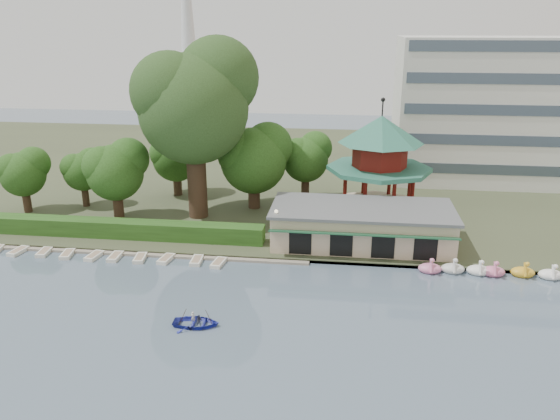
% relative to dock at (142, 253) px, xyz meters
% --- Properties ---
extents(ground_plane, '(220.00, 220.00, 0.00)m').
position_rel_dock_xyz_m(ground_plane, '(12.00, -17.20, -0.12)').
color(ground_plane, slate).
rests_on(ground_plane, ground).
extents(shore, '(220.00, 70.00, 0.40)m').
position_rel_dock_xyz_m(shore, '(12.00, 34.80, 0.08)').
color(shore, '#424930').
rests_on(shore, ground).
extents(embankment, '(220.00, 0.60, 0.30)m').
position_rel_dock_xyz_m(embankment, '(12.00, 0.10, 0.03)').
color(embankment, gray).
rests_on(embankment, ground).
extents(dock, '(34.00, 1.60, 0.24)m').
position_rel_dock_xyz_m(dock, '(0.00, 0.00, 0.00)').
color(dock, gray).
rests_on(dock, ground).
extents(boathouse, '(18.60, 9.39, 3.90)m').
position_rel_dock_xyz_m(boathouse, '(22.00, 4.77, 2.25)').
color(boathouse, '#CEB395').
rests_on(boathouse, shore).
extents(pavilion, '(12.40, 12.40, 13.50)m').
position_rel_dock_xyz_m(pavilion, '(24.00, 14.80, 7.36)').
color(pavilion, '#CEB395').
rests_on(pavilion, shore).
extents(office_building, '(38.00, 18.00, 20.00)m').
position_rel_dock_xyz_m(office_building, '(44.67, 31.80, 9.61)').
color(office_building, silver).
rests_on(office_building, shore).
extents(hedge, '(30.00, 2.00, 1.80)m').
position_rel_dock_xyz_m(hedge, '(-3.00, 3.30, 1.18)').
color(hedge, '#2A541B').
rests_on(hedge, shore).
extents(lamp_post, '(0.36, 0.36, 4.28)m').
position_rel_dock_xyz_m(lamp_post, '(13.50, 1.80, 3.22)').
color(lamp_post, black).
rests_on(lamp_post, shore).
extents(big_tree, '(13.62, 12.69, 20.56)m').
position_rel_dock_xyz_m(big_tree, '(3.17, 11.00, 13.98)').
color(big_tree, '#3A281C').
rests_on(big_tree, shore).
extents(small_trees, '(39.07, 16.46, 10.49)m').
position_rel_dock_xyz_m(small_trees, '(1.09, 14.31, 6.14)').
color(small_trees, '#3A281C').
rests_on(small_trees, shore).
extents(swan_boats, '(12.88, 2.03, 1.92)m').
position_rel_dock_xyz_m(swan_boats, '(33.54, -0.68, 0.28)').
color(swan_boats, pink).
rests_on(swan_boats, ground).
extents(moored_rowboats, '(24.66, 2.76, 0.36)m').
position_rel_dock_xyz_m(moored_rowboats, '(-3.32, -1.39, 0.06)').
color(moored_rowboats, silver).
rests_on(moored_rowboats, ground).
extents(rowboat_with_passengers, '(5.16, 3.80, 2.01)m').
position_rel_dock_xyz_m(rowboat_with_passengers, '(9.24, -12.87, 0.40)').
color(rowboat_with_passengers, '#262FA1').
rests_on(rowboat_with_passengers, ground).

